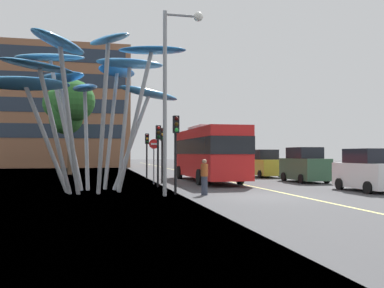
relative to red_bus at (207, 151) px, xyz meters
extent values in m
cube|color=#424244|center=(-0.28, -10.22, -2.11)|extent=(120.00, 240.00, 0.10)
cube|color=#E0D666|center=(1.45, -10.22, -2.06)|extent=(0.16, 144.00, 0.01)
cube|color=red|center=(0.00, 0.00, -0.12)|extent=(2.59, 10.94, 3.17)
cube|color=black|center=(0.00, 0.00, 0.32)|extent=(2.62, 11.05, 1.01)
cube|color=yellow|center=(-0.01, 5.41, 1.17)|extent=(1.41, 0.10, 0.36)
cube|color=#B2B2B7|center=(0.00, 0.00, 1.59)|extent=(1.93, 3.83, 0.24)
cylinder|color=black|center=(1.27, 3.39, -1.58)|extent=(0.28, 0.96, 0.96)
cylinder|color=black|center=(-1.29, 3.38, -1.58)|extent=(0.28, 0.96, 0.96)
cylinder|color=black|center=(1.29, -3.01, -1.58)|extent=(0.28, 0.96, 0.96)
cylinder|color=black|center=(-1.27, -3.02, -1.58)|extent=(0.28, 0.96, 0.96)
cylinder|color=#9EA0A5|center=(-5.97, -5.95, 1.22)|extent=(0.76, 0.21, 6.56)
ellipsoid|color=#4CA3E5|center=(-5.69, -5.94, 4.49)|extent=(3.46, 1.59, 0.49)
cylinder|color=#9EA0A5|center=(-5.49, -5.02, 0.56)|extent=(2.18, 1.09, 5.31)
ellipsoid|color=#4CA3E5|center=(-4.52, -4.61, 3.18)|extent=(3.83, 2.58, 0.83)
cylinder|color=#9EA0A5|center=(-6.59, -4.45, 1.19)|extent=(0.94, 1.19, 6.53)
ellipsoid|color=#388EDB|center=(-6.26, -3.99, 4.44)|extent=(2.87, 3.19, 0.62)
cylinder|color=#9EA0A5|center=(-7.90, -4.65, 0.71)|extent=(0.45, 1.78, 5.58)
ellipsoid|color=#2D7FD1|center=(-8.01, -3.87, 3.47)|extent=(1.85, 4.32, 0.97)
cylinder|color=#9EA0A5|center=(-8.75, -4.72, 0.95)|extent=(1.57, 1.83, 6.07)
ellipsoid|color=#4299E0|center=(-9.40, -3.94, 3.95)|extent=(3.63, 3.98, 0.58)
cylinder|color=#9EA0A5|center=(-8.97, -5.59, 1.34)|extent=(1.73, 0.70, 6.84)
ellipsoid|color=#4CA3E5|center=(-9.71, -5.37, 4.74)|extent=(3.93, 2.59, 0.51)
cylinder|color=#9EA0A5|center=(-9.66, -6.86, 0.50)|extent=(2.11, 1.10, 5.19)
ellipsoid|color=#4CA3E5|center=(-10.59, -7.28, 3.06)|extent=(4.52, 3.13, 0.93)
cylinder|color=#9EA0A5|center=(-9.18, -7.94, 0.78)|extent=(1.48, 1.88, 5.73)
ellipsoid|color=#4299E0|center=(-9.78, -8.74, 3.61)|extent=(3.71, 4.16, 0.47)
cylinder|color=#9EA0A5|center=(-8.53, -8.36, 1.22)|extent=(0.96, 2.28, 6.62)
ellipsoid|color=#4299E0|center=(-8.88, -9.38, 4.50)|extent=(2.78, 4.43, 0.64)
cylinder|color=#9EA0A5|center=(-7.06, -7.95, 1.46)|extent=(0.66, 1.50, 7.07)
ellipsoid|color=#4CA3E5|center=(-6.85, -8.58, 4.98)|extent=(2.41, 4.32, 0.98)
cylinder|color=#9EA0A5|center=(-5.51, -7.05, 1.41)|extent=(1.78, 1.01, 6.99)
ellipsoid|color=#2D7FD1|center=(-4.75, -7.42, 4.88)|extent=(3.62, 2.56, 0.50)
cylinder|color=black|center=(-3.77, -8.47, -0.23)|extent=(0.12, 0.12, 3.65)
cube|color=black|center=(-3.77, -8.61, 1.20)|extent=(0.28, 0.24, 0.80)
sphere|color=#390706|center=(-3.77, -8.74, 1.46)|extent=(0.18, 0.18, 0.18)
sphere|color=#3A2707|center=(-3.77, -8.74, 1.20)|extent=(0.18, 0.18, 0.18)
sphere|color=green|center=(-3.77, -8.74, 0.94)|extent=(0.18, 0.18, 0.18)
cylinder|color=black|center=(-3.95, -3.90, -0.30)|extent=(0.12, 0.12, 3.50)
cube|color=black|center=(-3.95, -4.04, 1.05)|extent=(0.28, 0.24, 0.80)
sphere|color=red|center=(-3.95, -4.17, 1.31)|extent=(0.18, 0.18, 0.18)
sphere|color=#3A2707|center=(-3.95, -4.17, 1.05)|extent=(0.18, 0.18, 0.18)
sphere|color=black|center=(-3.95, -4.17, 0.79)|extent=(0.18, 0.18, 0.18)
cylinder|color=black|center=(-3.29, -1.15, -0.29)|extent=(0.12, 0.12, 3.52)
cube|color=black|center=(-3.29, -1.29, 1.07)|extent=(0.28, 0.24, 0.80)
sphere|color=#390706|center=(-3.29, -1.42, 1.33)|extent=(0.18, 0.18, 0.18)
sphere|color=orange|center=(-3.29, -1.42, 1.07)|extent=(0.18, 0.18, 0.18)
sphere|color=black|center=(-3.29, -1.42, 0.81)|extent=(0.18, 0.18, 0.18)
cylinder|color=black|center=(-3.64, 4.42, -0.34)|extent=(0.12, 0.12, 3.43)
cube|color=black|center=(-3.64, 4.28, 0.97)|extent=(0.28, 0.24, 0.80)
sphere|color=#390706|center=(-3.64, 4.15, 1.23)|extent=(0.18, 0.18, 0.18)
sphere|color=orange|center=(-3.64, 4.15, 0.97)|extent=(0.18, 0.18, 0.18)
sphere|color=black|center=(-3.64, 4.15, 0.71)|extent=(0.18, 0.18, 0.18)
cube|color=silver|center=(6.00, -8.99, -1.25)|extent=(1.73, 3.88, 1.24)
cube|color=black|center=(6.00, -8.99, -0.27)|extent=(1.59, 2.14, 0.73)
cylinder|color=black|center=(6.86, -7.79, -1.76)|extent=(0.20, 0.60, 0.60)
cylinder|color=black|center=(5.14, -7.79, -1.76)|extent=(0.20, 0.60, 0.60)
cylinder|color=black|center=(5.14, -10.19, -1.76)|extent=(0.20, 0.60, 0.60)
cube|color=#2D5138|center=(6.16, -1.99, -1.18)|extent=(1.77, 4.11, 1.40)
cube|color=black|center=(6.16, -1.99, -0.11)|extent=(1.62, 2.26, 0.74)
cylinder|color=black|center=(7.04, -0.72, -1.76)|extent=(0.20, 0.60, 0.60)
cylinder|color=black|center=(5.27, -0.72, -1.76)|extent=(0.20, 0.60, 0.60)
cylinder|color=black|center=(7.04, -3.26, -1.76)|extent=(0.20, 0.60, 0.60)
cylinder|color=black|center=(5.27, -3.26, -1.76)|extent=(0.20, 0.60, 0.60)
cube|color=gold|center=(5.84, 4.14, -1.25)|extent=(1.71, 3.87, 1.25)
cube|color=black|center=(5.84, 4.14, -0.23)|extent=(1.58, 2.13, 0.79)
cylinder|color=black|center=(6.70, 5.34, -1.76)|extent=(0.20, 0.60, 0.60)
cylinder|color=black|center=(4.99, 5.34, -1.76)|extent=(0.20, 0.60, 0.60)
cylinder|color=black|center=(6.70, 2.95, -1.76)|extent=(0.20, 0.60, 0.60)
cylinder|color=black|center=(4.99, 2.95, -1.76)|extent=(0.20, 0.60, 0.60)
cylinder|color=gray|center=(-4.36, -9.06, 2.12)|extent=(0.18, 0.18, 8.35)
cylinder|color=gray|center=(-3.59, -9.06, 6.14)|extent=(1.55, 0.12, 0.12)
sphere|color=silver|center=(-2.81, -9.06, 6.14)|extent=(0.44, 0.44, 0.44)
cylinder|color=brown|center=(-9.77, 11.84, -0.17)|extent=(0.40, 0.40, 3.77)
sphere|color=#286028|center=(-10.19, 12.86, 3.17)|extent=(3.09, 3.09, 3.09)
sphere|color=#286028|center=(-10.93, 12.96, 4.48)|extent=(2.76, 2.76, 2.76)
sphere|color=#286028|center=(-9.44, 11.94, 4.65)|extent=(3.81, 3.81, 3.81)
sphere|color=#286028|center=(-9.94, 12.78, 3.91)|extent=(3.11, 3.11, 3.11)
sphere|color=#286028|center=(-10.12, 12.75, 3.76)|extent=(3.32, 3.32, 3.32)
cylinder|color=#2D3342|center=(-2.52, -9.02, -1.62)|extent=(0.29, 0.29, 0.86)
cylinder|color=#99471E|center=(-2.52, -9.02, -0.91)|extent=(0.34, 0.34, 0.57)
sphere|color=#937056|center=(-2.52, -9.02, -0.51)|extent=(0.22, 0.22, 0.22)
cylinder|color=gray|center=(-3.90, -1.69, -0.66)|extent=(0.08, 0.08, 2.80)
cylinder|color=red|center=(-3.90, -1.72, 0.44)|extent=(0.60, 0.03, 0.60)
cube|color=white|center=(-3.90, -1.75, 0.44)|extent=(0.40, 0.04, 0.11)
cube|color=brown|center=(-14.71, 37.52, 6.33)|extent=(23.49, 15.69, 16.76)
cube|color=#1E2838|center=(-14.71, 29.66, 2.81)|extent=(22.08, 0.08, 1.88)
cube|color=#1E2838|center=(-14.71, 29.66, 6.16)|extent=(22.08, 0.08, 1.88)
cube|color=#1E2838|center=(-14.71, 29.66, 9.51)|extent=(22.08, 0.08, 1.88)
cube|color=#1E2838|center=(-14.71, 29.66, 12.86)|extent=(22.08, 0.08, 1.88)
camera|label=1|loc=(-7.29, -27.73, -0.15)|focal=39.43mm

